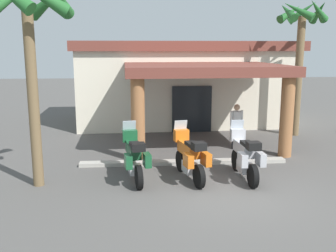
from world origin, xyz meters
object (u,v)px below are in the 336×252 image
Objects in this scene: palm_tree_near_portico at (301,35)px; palm_tree_roadside at (28,21)px; motorcycle_silver at (245,156)px; motorcycle_green at (134,157)px; motorcycle_orange at (190,156)px; pedestrian at (236,123)px; motel_building at (184,81)px.

palm_tree_near_portico is 11.22m from palm_tree_roadside.
palm_tree_near_portico reaches higher than motorcycle_silver.
motorcycle_orange is (1.61, -0.05, 0.00)m from motorcycle_green.
motorcycle_green is at bearing 85.42° from motorcycle_silver.
pedestrian is (0.60, 3.42, 0.30)m from motorcycle_silver.
motel_building reaches higher than motorcycle_orange.
pedestrian is 0.30× the size of palm_tree_roadside.
palm_tree_roadside is (-6.48, -3.58, 3.46)m from pedestrian.
pedestrian is at bearing -45.81° from motorcycle_orange.
palm_tree_roadside reaches higher than pedestrian.
motorcycle_green is at bearing -107.53° from motel_building.
palm_tree_near_portico is at bearing -70.55° from pedestrian.
motorcycle_green is 0.38× the size of palm_tree_near_portico.
motorcycle_orange is 4.03m from pedestrian.
palm_tree_roadside reaches higher than motorcycle_silver.
motorcycle_orange is at bearing 85.10° from motorcycle_silver.
motel_building reaches higher than motorcycle_silver.
motorcycle_green is at bearing 5.86° from palm_tree_roadside.
motorcycle_silver is at bearing 1.59° from palm_tree_roadside.
pedestrian is at bearing 28.95° from palm_tree_roadside.
motel_building is 4.94× the size of motorcycle_silver.
motorcycle_silver is (1.61, -0.06, 0.00)m from motorcycle_orange.
motorcycle_orange is at bearing -134.42° from palm_tree_near_portico.
motorcycle_green is 9.57m from palm_tree_near_portico.
motel_building is 6.38× the size of pedestrian.
motorcycle_green is 1.01× the size of motorcycle_orange.
motorcycle_orange is 0.99× the size of motorcycle_silver.
motorcycle_orange is (-0.85, -8.93, -1.40)m from motel_building.
palm_tree_roadside is at bearing 80.55° from motorcycle_orange.
palm_tree_near_portico is at bearing -56.91° from motorcycle_orange.
motorcycle_green is 1.61m from motorcycle_orange.
palm_tree_roadside is at bearing -149.37° from palm_tree_near_portico.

